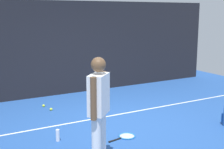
% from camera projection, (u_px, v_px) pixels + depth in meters
% --- Properties ---
extents(ground_plane, '(12.00, 12.00, 0.00)m').
position_uv_depth(ground_plane, '(121.00, 124.00, 6.74)').
color(ground_plane, '#234C93').
extents(back_fence, '(10.00, 0.10, 2.66)m').
position_uv_depth(back_fence, '(67.00, 48.00, 9.05)').
color(back_fence, black).
rests_on(back_fence, ground).
extents(court_line, '(9.00, 0.05, 0.00)m').
position_uv_depth(court_line, '(109.00, 116.00, 7.22)').
color(court_line, white).
rests_on(court_line, ground).
extents(tennis_player, '(0.44, 0.44, 1.70)m').
position_uv_depth(tennis_player, '(99.00, 106.00, 4.67)').
color(tennis_player, white).
rests_on(tennis_player, ground).
extents(tennis_racket, '(0.63, 0.38, 0.03)m').
position_uv_depth(tennis_racket, '(126.00, 136.00, 6.01)').
color(tennis_racket, black).
rests_on(tennis_racket, ground).
extents(tennis_ball_near_player, '(0.07, 0.07, 0.07)m').
position_uv_depth(tennis_ball_near_player, '(51.00, 109.00, 7.63)').
color(tennis_ball_near_player, '#CCE033').
rests_on(tennis_ball_near_player, ground).
extents(tennis_ball_by_fence, '(0.07, 0.07, 0.07)m').
position_uv_depth(tennis_ball_by_fence, '(44.00, 106.00, 7.92)').
color(tennis_ball_by_fence, '#CCE033').
rests_on(tennis_ball_by_fence, ground).
extents(water_bottle, '(0.07, 0.07, 0.22)m').
position_uv_depth(water_bottle, '(58.00, 135.00, 5.81)').
color(water_bottle, white).
rests_on(water_bottle, ground).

